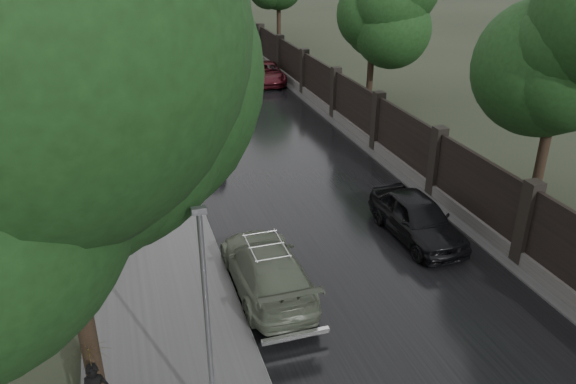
{
  "coord_description": "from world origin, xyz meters",
  "views": [
    {
      "loc": [
        -6.46,
        -6.69,
        9.24
      ],
      "look_at": [
        -1.54,
        8.87,
        1.5
      ],
      "focal_mm": 35.0,
      "sensor_mm": 36.0,
      "label": 1
    }
  ],
  "objects_px": {
    "tree_right_b": "(374,14)",
    "tree_right_a": "(560,72)",
    "hatchback_left": "(197,136)",
    "tree_left_far": "(75,2)",
    "pedestrian_umbrella": "(91,364)",
    "lamp_post": "(208,327)",
    "volga_sedan": "(267,268)",
    "tree_left_near": "(45,116)",
    "car_right_near": "(417,218)",
    "traffic_light": "(152,64)",
    "car_right_far": "(266,73)"
  },
  "relations": [
    {
      "from": "volga_sedan",
      "to": "car_right_far",
      "type": "distance_m",
      "value": 23.05
    },
    {
      "from": "tree_left_near",
      "to": "volga_sedan",
      "type": "bearing_deg",
      "value": 33.51
    },
    {
      "from": "lamp_post",
      "to": "hatchback_left",
      "type": "xyz_separation_m",
      "value": [
        2.18,
        15.56,
        -1.88
      ]
    },
    {
      "from": "tree_right_b",
      "to": "car_right_far",
      "type": "xyz_separation_m",
      "value": [
        -4.45,
        6.22,
        -4.3
      ]
    },
    {
      "from": "volga_sedan",
      "to": "tree_left_near",
      "type": "bearing_deg",
      "value": 33.24
    },
    {
      "from": "tree_right_b",
      "to": "lamp_post",
      "type": "height_order",
      "value": "tree_right_b"
    },
    {
      "from": "traffic_light",
      "to": "volga_sedan",
      "type": "distance_m",
      "value": 19.11
    },
    {
      "from": "hatchback_left",
      "to": "pedestrian_umbrella",
      "type": "relative_size",
      "value": 2.03
    },
    {
      "from": "tree_right_a",
      "to": "lamp_post",
      "type": "height_order",
      "value": "tree_right_a"
    },
    {
      "from": "tree_right_b",
      "to": "tree_right_a",
      "type": "bearing_deg",
      "value": -90.0
    },
    {
      "from": "tree_right_a",
      "to": "volga_sedan",
      "type": "xyz_separation_m",
      "value": [
        -10.57,
        -2.0,
        -4.27
      ]
    },
    {
      "from": "car_right_far",
      "to": "hatchback_left",
      "type": "bearing_deg",
      "value": -114.4
    },
    {
      "from": "tree_right_a",
      "to": "tree_right_b",
      "type": "height_order",
      "value": "same"
    },
    {
      "from": "pedestrian_umbrella",
      "to": "traffic_light",
      "type": "bearing_deg",
      "value": 89.09
    },
    {
      "from": "lamp_post",
      "to": "pedestrian_umbrella",
      "type": "relative_size",
      "value": 2.23
    },
    {
      "from": "tree_left_near",
      "to": "pedestrian_umbrella",
      "type": "relative_size",
      "value": 3.99
    },
    {
      "from": "lamp_post",
      "to": "hatchback_left",
      "type": "relative_size",
      "value": 1.1
    },
    {
      "from": "hatchback_left",
      "to": "car_right_far",
      "type": "relative_size",
      "value": 1.0
    },
    {
      "from": "tree_left_near",
      "to": "traffic_light",
      "type": "bearing_deg",
      "value": 81.47
    },
    {
      "from": "tree_left_near",
      "to": "lamp_post",
      "type": "bearing_deg",
      "value": -34.29
    },
    {
      "from": "tree_right_b",
      "to": "car_right_near",
      "type": "distance_m",
      "value": 16.11
    },
    {
      "from": "tree_left_near",
      "to": "tree_right_a",
      "type": "distance_m",
      "value": 15.97
    },
    {
      "from": "tree_left_far",
      "to": "car_right_far",
      "type": "distance_m",
      "value": 12.1
    },
    {
      "from": "hatchback_left",
      "to": "tree_right_a",
      "type": "bearing_deg",
      "value": 139.04
    },
    {
      "from": "tree_right_b",
      "to": "traffic_light",
      "type": "height_order",
      "value": "tree_right_b"
    },
    {
      "from": "traffic_light",
      "to": "volga_sedan",
      "type": "relative_size",
      "value": 0.85
    },
    {
      "from": "traffic_light",
      "to": "tree_right_b",
      "type": "bearing_deg",
      "value": -14.24
    },
    {
      "from": "tree_right_b",
      "to": "hatchback_left",
      "type": "relative_size",
      "value": 1.51
    },
    {
      "from": "tree_right_a",
      "to": "tree_right_b",
      "type": "relative_size",
      "value": 1.0
    },
    {
      "from": "car_right_near",
      "to": "lamp_post",
      "type": "bearing_deg",
      "value": -144.85
    },
    {
      "from": "tree_left_near",
      "to": "car_right_near",
      "type": "bearing_deg",
      "value": 23.5
    },
    {
      "from": "tree_right_a",
      "to": "tree_left_near",
      "type": "bearing_deg",
      "value": -161.68
    },
    {
      "from": "lamp_post",
      "to": "car_right_far",
      "type": "distance_m",
      "value": 28.1
    },
    {
      "from": "tree_left_far",
      "to": "car_right_near",
      "type": "distance_m",
      "value": 25.33
    },
    {
      "from": "tree_left_near",
      "to": "volga_sedan",
      "type": "distance_m",
      "value": 7.9
    },
    {
      "from": "lamp_post",
      "to": "car_right_near",
      "type": "xyz_separation_m",
      "value": [
        7.76,
        5.83,
        -1.95
      ]
    },
    {
      "from": "lamp_post",
      "to": "car_right_near",
      "type": "bearing_deg",
      "value": 36.93
    },
    {
      "from": "tree_right_a",
      "to": "pedestrian_umbrella",
      "type": "relative_size",
      "value": 3.06
    },
    {
      "from": "car_right_far",
      "to": "tree_left_far",
      "type": "bearing_deg",
      "value": 175.8
    },
    {
      "from": "pedestrian_umbrella",
      "to": "car_right_near",
      "type": "bearing_deg",
      "value": 34.01
    },
    {
      "from": "volga_sedan",
      "to": "lamp_post",
      "type": "bearing_deg",
      "value": 62.33
    },
    {
      "from": "tree_left_far",
      "to": "tree_right_b",
      "type": "xyz_separation_m",
      "value": [
        15.5,
        -8.0,
        -0.29
      ]
    },
    {
      "from": "tree_left_far",
      "to": "hatchback_left",
      "type": "height_order",
      "value": "tree_left_far"
    },
    {
      "from": "tree_right_b",
      "to": "traffic_light",
      "type": "relative_size",
      "value": 1.75
    },
    {
      "from": "traffic_light",
      "to": "tree_left_near",
      "type": "bearing_deg",
      "value": -98.53
    },
    {
      "from": "car_right_near",
      "to": "pedestrian_umbrella",
      "type": "bearing_deg",
      "value": -155.06
    },
    {
      "from": "volga_sedan",
      "to": "pedestrian_umbrella",
      "type": "bearing_deg",
      "value": 38.91
    },
    {
      "from": "tree_left_far",
      "to": "car_right_near",
      "type": "relative_size",
      "value": 1.75
    },
    {
      "from": "lamp_post",
      "to": "traffic_light",
      "type": "relative_size",
      "value": 1.28
    },
    {
      "from": "tree_right_a",
      "to": "car_right_near",
      "type": "height_order",
      "value": "tree_right_a"
    }
  ]
}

